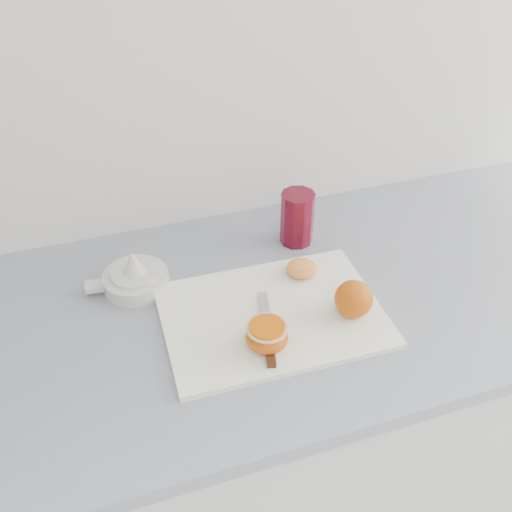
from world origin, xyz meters
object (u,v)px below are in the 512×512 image
object	(u,v)px
cutting_board	(272,315)
counter	(244,443)
red_tumbler	(297,220)
half_orange	(267,336)
citrus_juicer	(135,278)

from	to	relation	value
cutting_board	counter	bearing A→B (deg)	127.85
counter	red_tumbler	size ratio (longest dim) A/B	20.15
half_orange	citrus_juicer	size ratio (longest dim) A/B	0.46
counter	cutting_board	xyz separation A→B (m)	(0.04, -0.05, 0.45)
cutting_board	red_tumbler	distance (m)	0.25
half_orange	cutting_board	bearing A→B (deg)	63.56
counter	citrus_juicer	size ratio (longest dim) A/B	14.77
counter	citrus_juicer	bearing A→B (deg)	148.57
cutting_board	citrus_juicer	xyz separation A→B (m)	(-0.22, 0.16, 0.02)
cutting_board	half_orange	distance (m)	0.08
counter	red_tumbler	world-z (taller)	red_tumbler
counter	half_orange	world-z (taller)	half_orange
cutting_board	half_orange	xyz separation A→B (m)	(-0.04, -0.07, 0.03)
citrus_juicer	half_orange	bearing A→B (deg)	-51.87
cutting_board	red_tumbler	size ratio (longest dim) A/B	3.37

